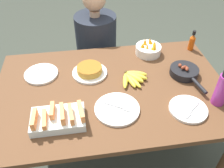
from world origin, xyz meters
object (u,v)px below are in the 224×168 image
(hot_sauce_bottle, at_px, (192,42))
(fruit_bowl_mango, at_px, (148,49))
(water_bottle, at_px, (223,89))
(empty_plate_far_left, at_px, (117,109))
(empty_plate_far_right, at_px, (188,109))
(skillet, at_px, (185,72))
(banana_bunch, at_px, (133,77))
(empty_plate_near_front, at_px, (41,74))
(melon_tray, at_px, (58,118))
(frittata_plate_center, at_px, (90,71))
(person_figure, at_px, (97,58))

(hot_sauce_bottle, bearing_deg, fruit_bowl_mango, -178.73)
(water_bottle, bearing_deg, empty_plate_far_left, 177.21)
(empty_plate_far_right, bearing_deg, hot_sauce_bottle, 66.46)
(skillet, distance_m, water_bottle, 0.31)
(banana_bunch, relative_size, skillet, 0.58)
(empty_plate_far_right, bearing_deg, empty_plate_far_left, 171.31)
(empty_plate_far_right, bearing_deg, empty_plate_near_front, 152.09)
(skillet, relative_size, empty_plate_far_left, 1.27)
(empty_plate_near_front, height_order, hot_sauce_bottle, hot_sauce_bottle)
(skillet, bearing_deg, banana_bunch, -101.48)
(banana_bunch, height_order, empty_plate_far_left, banana_bunch)
(banana_bunch, height_order, fruit_bowl_mango, fruit_bowl_mango)
(water_bottle, bearing_deg, hot_sauce_bottle, 83.13)
(empty_plate_far_left, xyz_separation_m, fruit_bowl_mango, (0.33, 0.55, 0.03))
(banana_bunch, height_order, empty_plate_near_front, banana_bunch)
(melon_tray, height_order, fruit_bowl_mango, fruit_bowl_mango)
(skillet, height_order, hot_sauce_bottle, hot_sauce_bottle)
(empty_plate_near_front, relative_size, fruit_bowl_mango, 1.19)
(skillet, distance_m, fruit_bowl_mango, 0.34)
(empty_plate_far_right, bearing_deg, water_bottle, 9.51)
(empty_plate_far_left, bearing_deg, melon_tray, -172.26)
(frittata_plate_center, bearing_deg, banana_bunch, -20.91)
(empty_plate_far_right, relative_size, fruit_bowl_mango, 1.16)
(empty_plate_far_left, height_order, hot_sauce_bottle, hot_sauce_bottle)
(banana_bunch, relative_size, person_figure, 0.18)
(banana_bunch, xyz_separation_m, melon_tray, (-0.49, -0.30, 0.02))
(empty_plate_far_right, distance_m, hot_sauce_bottle, 0.68)
(empty_plate_far_left, height_order, water_bottle, water_bottle)
(empty_plate_near_front, height_order, empty_plate_far_right, same)
(fruit_bowl_mango, xyz_separation_m, hot_sauce_bottle, (0.35, 0.01, 0.03))
(melon_tray, relative_size, empty_plate_near_front, 1.29)
(hot_sauce_bottle, bearing_deg, empty_plate_far_right, -113.54)
(empty_plate_near_front, bearing_deg, banana_bunch, -13.26)
(frittata_plate_center, distance_m, empty_plate_near_front, 0.34)
(skillet, distance_m, empty_plate_far_left, 0.57)
(fruit_bowl_mango, bearing_deg, melon_tray, -138.44)
(empty_plate_far_left, bearing_deg, person_figure, 92.09)
(banana_bunch, xyz_separation_m, frittata_plate_center, (-0.28, 0.11, 0.01))
(person_figure, bearing_deg, empty_plate_far_right, -65.85)
(frittata_plate_center, bearing_deg, melon_tray, -116.41)
(skillet, height_order, empty_plate_far_left, skillet)
(melon_tray, xyz_separation_m, skillet, (0.85, 0.30, -0.01))
(hot_sauce_bottle, bearing_deg, person_figure, 152.11)
(frittata_plate_center, bearing_deg, skillet, -9.79)
(banana_bunch, height_order, skillet, skillet)
(empty_plate_far_right, height_order, hot_sauce_bottle, hot_sauce_bottle)
(frittata_plate_center, bearing_deg, person_figure, 80.34)
(skillet, height_order, empty_plate_near_front, skillet)
(hot_sauce_bottle, bearing_deg, skillet, -119.50)
(frittata_plate_center, height_order, person_figure, person_figure)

